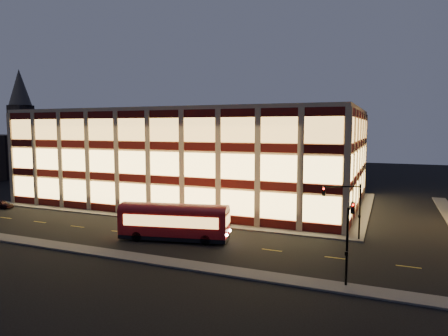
% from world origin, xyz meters
% --- Properties ---
extents(ground, '(200.00, 200.00, 0.00)m').
position_xyz_m(ground, '(0.00, 0.00, 0.00)').
color(ground, black).
rests_on(ground, ground).
extents(sidewalk_office_south, '(54.00, 2.00, 0.15)m').
position_xyz_m(sidewalk_office_south, '(-3.00, 1.00, 0.07)').
color(sidewalk_office_south, '#514F4C').
rests_on(sidewalk_office_south, ground).
extents(sidewalk_office_east, '(2.00, 30.00, 0.15)m').
position_xyz_m(sidewalk_office_east, '(23.00, 17.00, 0.07)').
color(sidewalk_office_east, '#514F4C').
rests_on(sidewalk_office_east, ground).
extents(sidewalk_near, '(100.00, 2.00, 0.15)m').
position_xyz_m(sidewalk_near, '(0.00, -13.00, 0.07)').
color(sidewalk_near, '#514F4C').
rests_on(sidewalk_near, ground).
extents(office_building, '(50.45, 30.45, 14.50)m').
position_xyz_m(office_building, '(-2.91, 16.91, 7.25)').
color(office_building, tan).
rests_on(office_building, ground).
extents(church_tower, '(5.00, 5.00, 18.00)m').
position_xyz_m(church_tower, '(-70.00, 40.00, 9.00)').
color(church_tower, '#2D2621').
rests_on(church_tower, ground).
extents(church_spire, '(6.00, 6.00, 10.00)m').
position_xyz_m(church_spire, '(-70.00, 40.00, 23.00)').
color(church_spire, '#4C473F').
rests_on(church_spire, church_tower).
extents(traffic_signal_far, '(3.79, 1.87, 6.00)m').
position_xyz_m(traffic_signal_far, '(22.21, 0.24, 4.11)').
color(traffic_signal_far, black).
rests_on(traffic_signal_far, ground).
extents(traffic_signal_near, '(0.32, 4.45, 6.00)m').
position_xyz_m(traffic_signal_near, '(23.50, -11.03, 4.13)').
color(traffic_signal_near, black).
rests_on(traffic_signal_near, ground).
extents(trolley_bus, '(11.78, 5.21, 3.87)m').
position_xyz_m(trolley_bus, '(5.49, -6.42, 2.15)').
color(trolley_bus, '#9A080C').
rests_on(trolley_bus, ground).
extents(parked_car_0, '(3.61, 1.74, 1.19)m').
position_xyz_m(parked_car_0, '(-26.00, -1.79, 0.59)').
color(parked_car_0, black).
rests_on(parked_car_0, ground).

